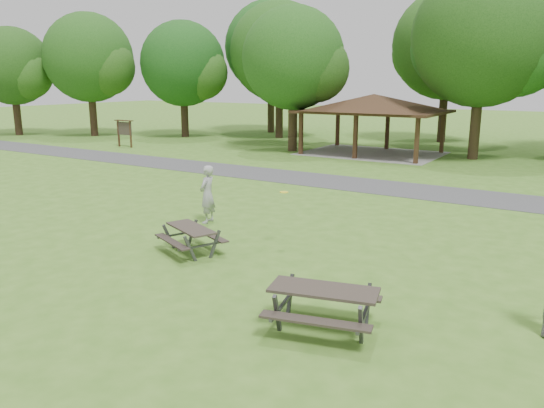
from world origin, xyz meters
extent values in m
plane|color=#457722|center=(0.00, 0.00, 0.00)|extent=(160.00, 160.00, 0.00)
cube|color=#434345|center=(0.00, 14.00, 0.01)|extent=(120.00, 3.20, 0.02)
cube|color=#372114|center=(-7.70, 21.30, 1.30)|extent=(0.22, 0.22, 2.60)
cube|color=#3A1F15|center=(-7.70, 26.70, 1.30)|extent=(0.22, 0.22, 2.60)
cube|color=#311D12|center=(-4.00, 21.30, 1.30)|extent=(0.22, 0.22, 2.60)
cube|color=#321D12|center=(-4.00, 26.70, 1.30)|extent=(0.22, 0.22, 2.60)
cube|color=#352113|center=(-0.30, 21.30, 1.30)|extent=(0.22, 0.22, 2.60)
cube|color=#372414|center=(-0.30, 26.70, 1.30)|extent=(0.22, 0.22, 2.60)
cube|color=#342014|center=(-4.00, 24.00, 2.68)|extent=(8.60, 6.60, 0.16)
pyramid|color=#352215|center=(-4.00, 24.00, 3.26)|extent=(7.01, 7.01, 1.00)
cube|color=gray|center=(-4.00, 24.00, 0.01)|extent=(8.40, 6.40, 0.03)
cube|color=#321A12|center=(-20.60, 18.00, 0.90)|extent=(0.10, 0.10, 1.80)
cube|color=#3B2415|center=(-19.40, 18.00, 0.90)|extent=(0.10, 0.10, 1.80)
cube|color=#322A24|center=(-20.00, 18.00, 1.30)|extent=(1.40, 0.06, 0.90)
cube|color=#301F13|center=(-20.00, 18.00, 1.85)|extent=(1.60, 0.30, 0.06)
cylinder|color=black|center=(-28.00, 22.00, 1.84)|extent=(0.60, 0.60, 3.67)
sphere|color=#1A4714|center=(-28.00, 22.00, 6.38)|extent=(7.20, 7.20, 7.20)
sphere|color=#1F4814|center=(-26.38, 22.30, 5.66)|extent=(4.68, 4.68, 4.68)
sphere|color=#184A15|center=(-29.44, 21.80, 5.83)|extent=(4.32, 4.32, 4.32)
cylinder|color=black|center=(-21.00, 25.50, 1.66)|extent=(0.60, 0.60, 3.32)
sphere|color=#134313|center=(-21.00, 25.50, 5.88)|extent=(6.80, 6.80, 6.80)
sphere|color=#224E16|center=(-19.47, 25.80, 5.20)|extent=(4.42, 4.42, 4.42)
sphere|color=#1D4E16|center=(-22.36, 25.30, 5.37)|extent=(4.08, 4.08, 4.08)
cylinder|color=black|center=(-14.00, 29.00, 1.92)|extent=(0.60, 0.60, 3.85)
sphere|color=#1B4814|center=(-14.00, 29.00, 6.77)|extent=(7.80, 7.80, 7.80)
sphere|color=#154112|center=(-12.25, 29.30, 5.99)|extent=(5.07, 5.07, 5.07)
sphere|color=#174112|center=(-15.56, 28.80, 6.19)|extent=(4.68, 4.68, 4.68)
cylinder|color=black|center=(-9.00, 22.50, 1.75)|extent=(0.60, 0.60, 3.50)
sphere|color=#194814|center=(-9.00, 22.50, 5.97)|extent=(6.60, 6.60, 6.60)
sphere|color=#1C4313|center=(-7.52, 22.80, 5.31)|extent=(4.29, 4.29, 4.29)
sphere|color=#1E4614|center=(-10.32, 22.30, 5.48)|extent=(3.96, 3.96, 3.96)
cylinder|color=#302315|center=(2.00, 25.00, 2.01)|extent=(0.60, 0.60, 4.02)
sphere|color=#1A4212|center=(2.00, 25.00, 7.02)|extent=(8.00, 8.00, 8.00)
sphere|color=#194F16|center=(3.80, 25.30, 6.22)|extent=(5.20, 5.20, 5.20)
sphere|color=#154714|center=(0.40, 24.80, 6.42)|extent=(4.80, 4.80, 4.80)
cylinder|color=#312316|center=(-17.00, 32.50, 2.19)|extent=(0.60, 0.60, 4.38)
sphere|color=#144614|center=(-17.00, 32.50, 7.38)|extent=(8.00, 8.00, 8.00)
sphere|color=#144213|center=(-15.20, 32.80, 6.58)|extent=(5.20, 5.20, 5.20)
sphere|color=#174212|center=(-18.60, 32.30, 6.78)|extent=(4.80, 4.80, 4.80)
cylinder|color=black|center=(-2.00, 33.00, 2.06)|extent=(0.60, 0.60, 4.13)
sphere|color=#1E4A15|center=(-2.00, 33.00, 7.13)|extent=(8.00, 8.00, 8.00)
sphere|color=#163F12|center=(-0.20, 33.30, 6.33)|extent=(5.20, 5.20, 5.20)
sphere|color=#224E16|center=(-3.60, 32.80, 6.53)|extent=(4.80, 4.80, 4.80)
cylinder|color=black|center=(-34.00, 19.00, 1.66)|extent=(0.60, 0.60, 3.32)
sphere|color=#194012|center=(-34.00, 19.00, 5.72)|extent=(6.40, 6.40, 6.40)
sphere|color=#204B15|center=(-32.56, 19.30, 5.08)|extent=(4.16, 4.16, 4.16)
sphere|color=#144012|center=(-35.28, 18.80, 5.24)|extent=(3.84, 3.84, 3.84)
cube|color=#312923|center=(-0.69, 2.53, 0.71)|extent=(1.87, 1.31, 0.05)
cube|color=#2A231E|center=(-0.92, 2.01, 0.42)|extent=(1.70, 0.91, 0.04)
cube|color=#2F2622|center=(-0.47, 3.06, 0.42)|extent=(1.70, 0.91, 0.04)
cube|color=#414143|center=(-1.45, 2.46, 0.35)|extent=(0.20, 0.36, 0.76)
cube|color=#464649|center=(-1.16, 3.13, 0.35)|extent=(0.20, 0.36, 0.76)
cube|color=#474749|center=(-1.31, 2.80, 0.38)|extent=(0.61, 1.33, 0.05)
cube|color=#444446|center=(-0.22, 1.94, 0.35)|extent=(0.20, 0.36, 0.76)
cube|color=#424244|center=(0.07, 2.61, 0.35)|extent=(0.20, 0.36, 0.76)
cube|color=#3C3C3E|center=(-0.07, 2.27, 0.38)|extent=(0.61, 1.33, 0.05)
cube|color=#302822|center=(4.46, 0.31, 0.82)|extent=(2.15, 1.26, 0.06)
cube|color=#2C2520|center=(4.62, -0.34, 0.49)|extent=(2.03, 0.76, 0.04)
cube|color=#2F2822|center=(4.30, 0.96, 0.49)|extent=(2.03, 0.76, 0.04)
cube|color=#3C3C3E|center=(3.80, -0.29, 0.41)|extent=(0.17, 0.43, 0.88)
cube|color=#38383A|center=(3.60, 0.53, 0.41)|extent=(0.17, 0.43, 0.88)
cube|color=#474749|center=(3.70, 0.12, 0.44)|extent=(0.46, 1.61, 0.06)
cube|color=#454547|center=(5.31, 0.09, 0.41)|extent=(0.17, 0.43, 0.88)
cube|color=#39393C|center=(5.11, 0.91, 0.41)|extent=(0.17, 0.43, 0.88)
cube|color=#414144|center=(5.21, 0.50, 0.44)|extent=(0.46, 1.61, 0.06)
cylinder|color=yellow|center=(1.17, 4.35, 1.59)|extent=(0.28, 0.28, 0.02)
imported|color=#A09FA2|center=(-2.31, 5.26, 0.96)|extent=(0.56, 0.76, 1.92)
camera|label=1|loc=(8.56, -8.05, 4.66)|focal=35.00mm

